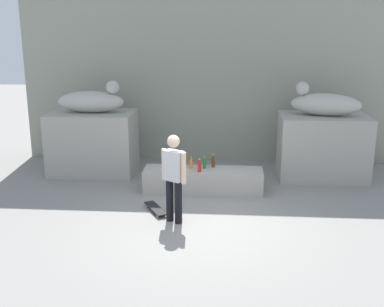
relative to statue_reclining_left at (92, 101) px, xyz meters
name	(u,v)px	position (x,y,z in m)	size (l,w,h in m)	color
ground_plane	(198,226)	(2.75, -3.11, -1.79)	(40.00, 40.00, 0.00)	gray
facade_wall	(209,55)	(2.75, 1.60, 0.99)	(9.84, 0.60, 5.57)	gray
pedestal_left	(93,143)	(-0.04, 0.00, -1.04)	(2.05, 1.30, 1.51)	#A39E93
pedestal_right	(323,147)	(5.53, 0.00, -1.04)	(2.05, 1.30, 1.51)	#A39E93
statue_reclining_left	(92,101)	(0.00, 0.00, 0.00)	(1.61, 0.58, 0.78)	#B4B2A7
statue_reclining_right	(324,104)	(5.49, 0.01, 0.00)	(1.68, 0.87, 0.78)	#B4B2A7
ledge_block	(203,180)	(2.75, -1.23, -1.54)	(2.60, 0.67, 0.51)	#A39E93
skater	(174,175)	(2.29, -2.95, -0.87)	(0.47, 0.36, 1.67)	black
skateboard	(156,208)	(1.87, -2.48, -1.73)	(0.57, 0.80, 0.08)	black
bottle_red	(199,166)	(2.67, -1.42, -1.16)	(0.08, 0.08, 0.29)	red
bottle_orange	(191,164)	(2.48, -1.20, -1.17)	(0.06, 0.06, 0.27)	orange
bottle_brown	(213,162)	(2.96, -1.05, -1.16)	(0.07, 0.07, 0.29)	#593314
bottle_green	(204,164)	(2.77, -1.16, -1.17)	(0.07, 0.07, 0.27)	#1E722D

